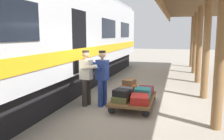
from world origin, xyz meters
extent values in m
plane|color=gray|center=(0.00, 0.00, 0.00)|extent=(60.00, 60.00, 0.00)
cylinder|color=brown|center=(-1.92, -9.71, 1.70)|extent=(0.24, 0.24, 3.40)
cylinder|color=brown|center=(-1.92, -6.94, 1.70)|extent=(0.24, 0.24, 3.40)
cylinder|color=brown|center=(-1.92, -4.16, 1.70)|extent=(0.24, 0.24, 3.40)
cylinder|color=brown|center=(-1.92, -1.39, 1.70)|extent=(0.24, 0.24, 3.40)
cylinder|color=brown|center=(-1.92, 1.39, 1.70)|extent=(0.24, 0.24, 3.40)
cube|color=#B7BABF|center=(3.58, 0.00, 2.35)|extent=(3.00, 19.20, 2.90)
cube|color=black|center=(3.58, 0.00, 0.45)|extent=(2.55, 18.24, 0.90)
cube|color=gold|center=(2.07, 0.00, 1.55)|extent=(0.03, 18.81, 0.36)
cube|color=black|center=(2.07, -6.72, 2.45)|extent=(0.02, 2.11, 0.84)
cube|color=black|center=(2.07, -3.36, 2.45)|extent=(0.02, 2.11, 0.84)
cube|color=black|center=(2.07, 3.36, 2.45)|extent=(0.02, 2.11, 0.84)
cube|color=black|center=(2.13, 0.00, 1.95)|extent=(0.12, 1.10, 2.00)
cube|color=brown|center=(0.23, 0.25, 0.26)|extent=(1.17, 1.96, 0.07)
cylinder|color=black|center=(-0.24, 1.04, 0.11)|extent=(0.22, 0.05, 0.22)
cylinder|color=black|center=(0.70, 1.04, 0.11)|extent=(0.22, 0.05, 0.22)
cylinder|color=black|center=(-0.24, -0.53, 0.11)|extent=(0.22, 0.05, 0.22)
cylinder|color=black|center=(0.70, -0.53, 0.11)|extent=(0.22, 0.05, 0.22)
cube|color=#CC6B23|center=(0.50, -0.29, 0.43)|extent=(0.50, 0.49, 0.27)
cube|color=#4C515B|center=(0.50, 0.25, 0.42)|extent=(0.50, 0.67, 0.26)
cube|color=maroon|center=(-0.03, -0.29, 0.40)|extent=(0.51, 0.62, 0.21)
cube|color=#1E666B|center=(-0.03, 0.25, 0.44)|extent=(0.45, 0.48, 0.30)
cube|color=#AD231E|center=(-0.03, 0.79, 0.40)|extent=(0.57, 0.68, 0.22)
cube|color=brown|center=(0.50, 0.79, 0.38)|extent=(0.47, 0.53, 0.17)
cube|color=black|center=(0.48, 0.78, 0.55)|extent=(0.49, 0.49, 0.18)
cube|color=brown|center=(0.48, -0.26, 0.65)|extent=(0.41, 0.47, 0.17)
cylinder|color=navy|center=(1.14, 0.34, 0.41)|extent=(0.16, 0.16, 0.82)
cylinder|color=navy|center=(1.20, 0.53, 0.41)|extent=(0.16, 0.16, 0.82)
cube|color=navy|center=(1.17, 0.43, 1.12)|extent=(0.41, 0.32, 0.60)
cylinder|color=tan|center=(1.17, 0.43, 1.45)|extent=(0.09, 0.09, 0.06)
sphere|color=tan|center=(1.17, 0.43, 1.59)|extent=(0.22, 0.22, 0.22)
cylinder|color=black|center=(1.17, 0.43, 1.67)|extent=(0.21, 0.21, 0.06)
cylinder|color=navy|center=(1.33, 0.21, 1.22)|extent=(0.53, 0.26, 0.21)
cylinder|color=navy|center=(1.43, 0.52, 1.22)|extent=(0.53, 0.26, 0.21)
cylinder|color=#332D28|center=(1.69, 0.59, 0.41)|extent=(0.16, 0.16, 0.82)
cylinder|color=#332D28|center=(1.65, 0.39, 0.41)|extent=(0.16, 0.16, 0.82)
cube|color=silver|center=(1.67, 0.49, 1.12)|extent=(0.40, 0.29, 0.60)
cylinder|color=tan|center=(1.67, 0.49, 1.45)|extent=(0.09, 0.09, 0.06)
sphere|color=tan|center=(1.67, 0.49, 1.59)|extent=(0.22, 0.22, 0.22)
cylinder|color=#332D28|center=(1.67, 0.49, 1.67)|extent=(0.21, 0.21, 0.06)
cylinder|color=silver|center=(1.49, 0.69, 1.22)|extent=(0.54, 0.21, 0.21)
cylinder|color=silver|center=(1.43, 0.38, 1.22)|extent=(0.54, 0.21, 0.21)
camera|label=1|loc=(-0.99, 7.02, 2.16)|focal=37.36mm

